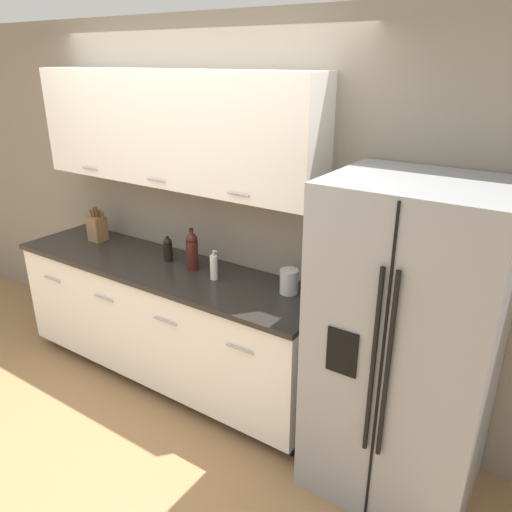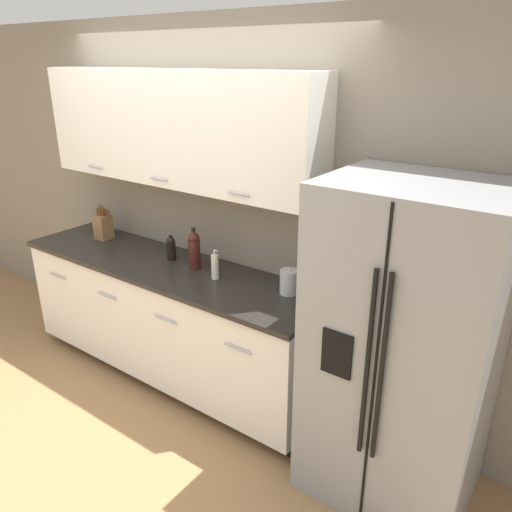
# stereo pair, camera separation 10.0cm
# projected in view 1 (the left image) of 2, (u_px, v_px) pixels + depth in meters

# --- Properties ---
(ground_plane) EXTENTS (14.00, 14.00, 0.00)m
(ground_plane) POSITION_uv_depth(u_px,v_px,m) (83.00, 451.00, 3.16)
(ground_plane) COLOR #997047
(wall_back) EXTENTS (10.00, 0.39, 2.60)m
(wall_back) POSITION_uv_depth(u_px,v_px,m) (194.00, 185.00, 3.57)
(wall_back) COLOR gray
(wall_back) RESTS_ON ground_plane
(counter_unit) EXTENTS (2.53, 0.64, 0.93)m
(counter_unit) POSITION_uv_depth(u_px,v_px,m) (168.00, 321.00, 3.76)
(counter_unit) COLOR black
(counter_unit) RESTS_ON ground_plane
(refrigerator) EXTENTS (0.88, 0.75, 1.80)m
(refrigerator) POSITION_uv_depth(u_px,v_px,m) (405.00, 347.00, 2.64)
(refrigerator) COLOR gray
(refrigerator) RESTS_ON ground_plane
(knife_block) EXTENTS (0.13, 0.12, 0.29)m
(knife_block) POSITION_uv_depth(u_px,v_px,m) (97.00, 228.00, 4.04)
(knife_block) COLOR olive
(knife_block) RESTS_ON counter_unit
(wine_bottle) EXTENTS (0.08, 0.08, 0.30)m
(wine_bottle) POSITION_uv_depth(u_px,v_px,m) (192.00, 250.00, 3.47)
(wine_bottle) COLOR #3D1914
(wine_bottle) RESTS_ON counter_unit
(soap_dispenser) EXTENTS (0.06, 0.05, 0.21)m
(soap_dispenser) POSITION_uv_depth(u_px,v_px,m) (214.00, 267.00, 3.33)
(soap_dispenser) COLOR silver
(soap_dispenser) RESTS_ON counter_unit
(oil_bottle) EXTENTS (0.07, 0.07, 0.19)m
(oil_bottle) POSITION_uv_depth(u_px,v_px,m) (168.00, 249.00, 3.64)
(oil_bottle) COLOR black
(oil_bottle) RESTS_ON counter_unit
(steel_canister) EXTENTS (0.12, 0.12, 0.17)m
(steel_canister) POSITION_uv_depth(u_px,v_px,m) (289.00, 281.00, 3.14)
(steel_canister) COLOR #B7B7BA
(steel_canister) RESTS_ON counter_unit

